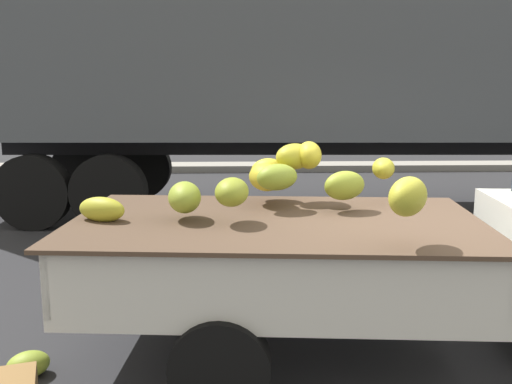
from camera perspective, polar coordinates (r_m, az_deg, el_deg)
ground at (r=5.01m, az=19.25°, el=-14.21°), size 220.00×220.00×0.00m
curb_strip at (r=14.05m, az=5.25°, el=2.50°), size 80.00×0.80×0.16m
semi_trailer at (r=9.40m, az=8.99°, el=13.46°), size 12.07×2.95×3.95m
fallen_banana_bunch_near_tailgate at (r=4.57m, az=-21.60°, el=-15.59°), size 0.38×0.36×0.18m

